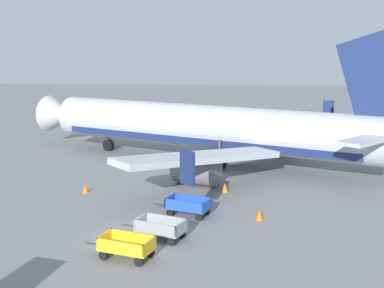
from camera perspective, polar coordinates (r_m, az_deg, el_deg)
name	(u,v)px	position (r m, az deg, el deg)	size (l,w,h in m)	color
ground_plane	(132,239)	(27.14, -6.74, -10.54)	(220.00, 220.00, 0.00)	slate
airplane	(216,129)	(43.09, 2.66, 1.74)	(35.69, 29.26, 11.34)	#B2B7BC
baggage_cart_nearest	(126,246)	(24.67, -7.37, -11.30)	(3.61, 2.05, 1.07)	gold
baggage_cart_second_in_row	(160,228)	(26.83, -3.56, -9.37)	(3.59, 2.17, 1.07)	gray
baggage_cart_third_in_row	(188,206)	(30.31, -0.44, -6.94)	(3.60, 2.13, 1.07)	#234CB2
traffic_cone_near_plane	(225,188)	(35.23, 3.70, -4.90)	(0.48, 0.48, 0.64)	orange
traffic_cone_mid_apron	(85,188)	(35.78, -11.88, -4.90)	(0.46, 0.46, 0.61)	orange
traffic_cone_by_carts	(259,215)	(29.90, 7.56, -7.88)	(0.48, 0.48, 0.63)	orange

